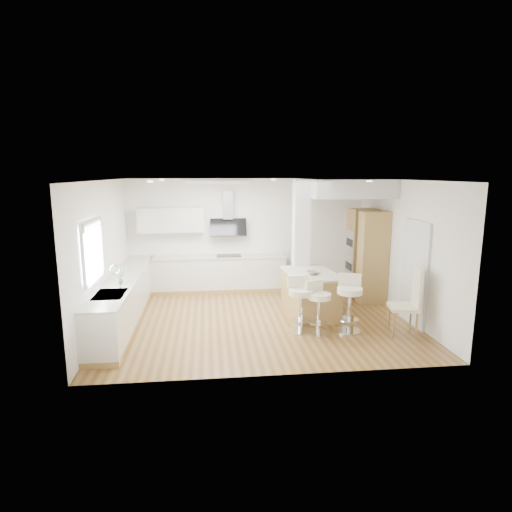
{
  "coord_description": "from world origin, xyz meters",
  "views": [
    {
      "loc": [
        -1.01,
        -8.29,
        2.94
      ],
      "look_at": [
        -0.02,
        0.4,
        1.23
      ],
      "focal_mm": 30.0,
      "sensor_mm": 36.0,
      "label": 1
    }
  ],
  "objects": [
    {
      "name": "wall_back",
      "position": [
        0.0,
        2.5,
        1.4
      ],
      "size": [
        6.0,
        0.04,
        2.8
      ],
      "primitive_type": "cube",
      "color": "white",
      "rests_on": "ground"
    },
    {
      "name": "soffit",
      "position": [
        2.1,
        1.4,
        2.6
      ],
      "size": [
        1.78,
        2.2,
        0.4
      ],
      "color": "silver",
      "rests_on": "ground"
    },
    {
      "name": "bar_stool_a",
      "position": [
        0.68,
        -0.78,
        0.59
      ],
      "size": [
        0.52,
        0.52,
        1.05
      ],
      "rotation": [
        0.0,
        0.0,
        0.1
      ],
      "color": "silver",
      "rests_on": "ground"
    },
    {
      "name": "doorway_right",
      "position": [
        2.97,
        -0.6,
        1.0
      ],
      "size": [
        0.05,
        1.0,
        2.1
      ],
      "color": "#403A32",
      "rests_on": "ground"
    },
    {
      "name": "window_left",
      "position": [
        -2.96,
        -0.9,
        1.69
      ],
      "size": [
        0.06,
        1.28,
        1.07
      ],
      "color": "white",
      "rests_on": "ground"
    },
    {
      "name": "pillar",
      "position": [
        1.05,
        0.95,
        1.4
      ],
      "size": [
        0.35,
        0.35,
        2.8
      ],
      "color": "silver",
      "rests_on": "ground"
    },
    {
      "name": "counter_left",
      "position": [
        -2.7,
        0.23,
        0.46
      ],
      "size": [
        0.63,
        4.5,
        1.35
      ],
      "color": "#AD8A4A",
      "rests_on": "ground"
    },
    {
      "name": "bar_stool_c",
      "position": [
        1.58,
        -0.89,
        0.61
      ],
      "size": [
        0.6,
        0.6,
        1.08
      ],
      "rotation": [
        0.0,
        0.0,
        -0.28
      ],
      "color": "silver",
      "rests_on": "ground"
    },
    {
      "name": "peninsula",
      "position": [
        1.1,
        0.18,
        0.46
      ],
      "size": [
        1.09,
        1.55,
        0.97
      ],
      "rotation": [
        0.0,
        0.0,
        0.07
      ],
      "color": "#AD8A4A",
      "rests_on": "ground"
    },
    {
      "name": "ceiling",
      "position": [
        0.0,
        0.0,
        0.0
      ],
      "size": [
        6.0,
        5.0,
        0.02
      ],
      "primitive_type": "cube",
      "color": "silver",
      "rests_on": "ground"
    },
    {
      "name": "wall_left",
      "position": [
        -3.0,
        0.0,
        1.4
      ],
      "size": [
        0.04,
        5.0,
        2.8
      ],
      "primitive_type": "cube",
      "color": "white",
      "rests_on": "ground"
    },
    {
      "name": "oven_column",
      "position": [
        2.68,
        1.23,
        1.05
      ],
      "size": [
        0.63,
        1.21,
        2.1
      ],
      "color": "#AD8A4A",
      "rests_on": "ground"
    },
    {
      "name": "ground",
      "position": [
        0.0,
        0.0,
        0.0
      ],
      "size": [
        6.0,
        6.0,
        0.0
      ],
      "primitive_type": "plane",
      "color": "olive",
      "rests_on": "ground"
    },
    {
      "name": "bar_stool_b",
      "position": [
        0.98,
        -0.93,
        0.56
      ],
      "size": [
        0.58,
        0.58,
        0.99
      ],
      "rotation": [
        0.0,
        0.0,
        0.41
      ],
      "color": "silver",
      "rests_on": "ground"
    },
    {
      "name": "dining_chair",
      "position": [
        2.63,
        -1.17,
        0.68
      ],
      "size": [
        0.58,
        0.58,
        1.28
      ],
      "rotation": [
        0.0,
        0.0,
        -0.19
      ],
      "color": "#F3ECC5",
      "rests_on": "ground"
    },
    {
      "name": "skylight",
      "position": [
        -0.79,
        0.6,
        2.77
      ],
      "size": [
        4.1,
        2.1,
        0.06
      ],
      "color": "silver",
      "rests_on": "ground"
    },
    {
      "name": "wall_right",
      "position": [
        3.0,
        0.0,
        1.4
      ],
      "size": [
        0.04,
        5.0,
        2.8
      ],
      "primitive_type": "cube",
      "color": "white",
      "rests_on": "ground"
    },
    {
      "name": "counter_back",
      "position": [
        -0.91,
        2.22,
        0.7
      ],
      "size": [
        3.62,
        0.63,
        2.5
      ],
      "color": "#AD8A4A",
      "rests_on": "ground"
    }
  ]
}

